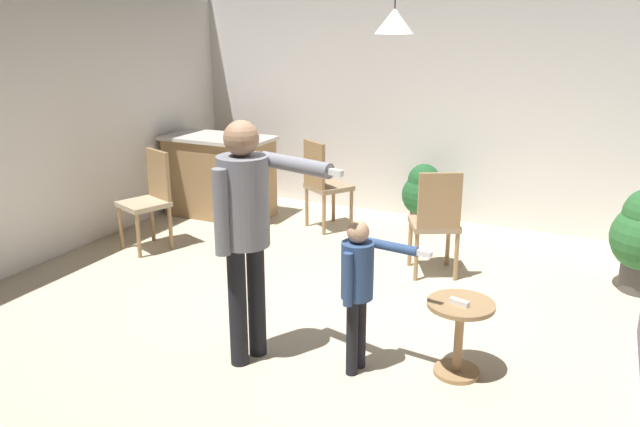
# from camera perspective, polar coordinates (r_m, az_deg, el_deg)

# --- Properties ---
(ground) EXTENTS (7.68, 7.68, 0.00)m
(ground) POSITION_cam_1_polar(r_m,az_deg,el_deg) (4.94, 1.24, -10.59)
(ground) COLOR beige
(wall_back) EXTENTS (6.40, 0.10, 2.70)m
(wall_back) POSITION_cam_1_polar(r_m,az_deg,el_deg) (7.48, 11.48, 9.52)
(wall_back) COLOR silver
(wall_back) RESTS_ON ground
(wall_left) EXTENTS (0.10, 6.40, 2.70)m
(wall_left) POSITION_cam_1_polar(r_m,az_deg,el_deg) (6.45, -25.85, 6.98)
(wall_left) COLOR silver
(wall_left) RESTS_ON ground
(kitchen_counter) EXTENTS (1.26, 0.66, 0.95)m
(kitchen_counter) POSITION_cam_1_polar(r_m,az_deg,el_deg) (7.71, -8.82, 3.29)
(kitchen_counter) COLOR #99754C
(kitchen_counter) RESTS_ON ground
(side_table_by_couch) EXTENTS (0.44, 0.44, 0.52)m
(side_table_by_couch) POSITION_cam_1_polar(r_m,az_deg,el_deg) (4.40, 12.18, -9.95)
(side_table_by_couch) COLOR #99754C
(side_table_by_couch) RESTS_ON ground
(person_adult) EXTENTS (0.86, 0.47, 1.67)m
(person_adult) POSITION_cam_1_polar(r_m,az_deg,el_deg) (4.24, -6.57, -0.33)
(person_adult) COLOR black
(person_adult) RESTS_ON ground
(person_child) EXTENTS (0.57, 0.31, 1.06)m
(person_child) POSITION_cam_1_polar(r_m,az_deg,el_deg) (4.20, 3.43, -5.89)
(person_child) COLOR black
(person_child) RESTS_ON ground
(dining_chair_by_counter) EXTENTS (0.54, 0.54, 1.00)m
(dining_chair_by_counter) POSITION_cam_1_polar(r_m,az_deg,el_deg) (6.75, -14.79, 1.50)
(dining_chair_by_counter) COLOR #99754C
(dining_chair_by_counter) RESTS_ON ground
(dining_chair_near_wall) EXTENTS (0.56, 0.56, 1.00)m
(dining_chair_near_wall) POSITION_cam_1_polar(r_m,az_deg,el_deg) (5.88, 10.19, -0.50)
(dining_chair_near_wall) COLOR #99754C
(dining_chair_near_wall) RESTS_ON ground
(dining_chair_centre_back) EXTENTS (0.58, 0.58, 1.00)m
(dining_chair_centre_back) POSITION_cam_1_polar(r_m,az_deg,el_deg) (7.09, 0.29, 2.84)
(dining_chair_centre_back) COLOR #99754C
(dining_chair_centre_back) RESTS_ON ground
(potted_plant_by_wall) EXTENTS (0.48, 0.48, 0.73)m
(potted_plant_by_wall) POSITION_cam_1_polar(r_m,az_deg,el_deg) (7.26, 9.10, 1.78)
(potted_plant_by_wall) COLOR brown
(potted_plant_by_wall) RESTS_ON ground
(spare_remote_on_table) EXTENTS (0.13, 0.07, 0.04)m
(spare_remote_on_table) POSITION_cam_1_polar(r_m,az_deg,el_deg) (4.27, 12.18, -7.66)
(spare_remote_on_table) COLOR white
(spare_remote_on_table) RESTS_ON side_table_by_couch
(ceiling_light_pendant) EXTENTS (0.32, 0.32, 0.55)m
(ceiling_light_pendant) POSITION_cam_1_polar(r_m,az_deg,el_deg) (5.44, 6.58, 16.52)
(ceiling_light_pendant) COLOR silver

